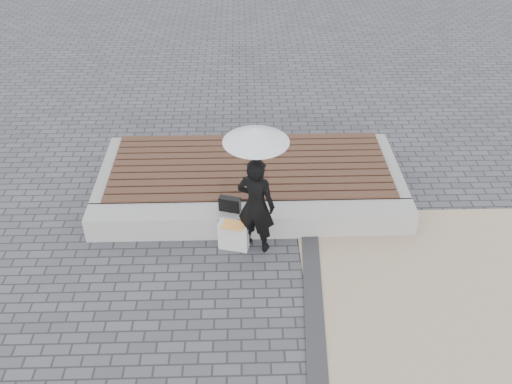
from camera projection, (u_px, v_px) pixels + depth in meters
ground at (254, 308)px, 7.31m from camera, size 80.00×80.00×0.00m
terrazzo_zone at (510, 332)px, 6.97m from camera, size 5.00×5.00×0.02m
edging_band at (315, 336)px, 6.92m from camera, size 0.61×5.20×0.04m
seating_ledge at (252, 220)px, 8.49m from camera, size 5.00×0.45×0.40m
timber_platform at (250, 176)px, 9.46m from camera, size 5.00×2.00×0.40m
timber_decking at (250, 165)px, 9.33m from camera, size 4.60×2.00×0.04m
woman at (256, 205)px, 7.85m from camera, size 0.66×0.56×1.54m
parasol at (256, 134)px, 7.17m from camera, size 0.88×0.88×1.13m
handbag at (230, 204)px, 8.29m from camera, size 0.34×0.20×0.23m
canvas_tote at (234, 235)px, 8.15m from camera, size 0.47×0.28×0.46m
magazine at (233, 225)px, 7.97m from camera, size 0.35×0.29×0.01m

